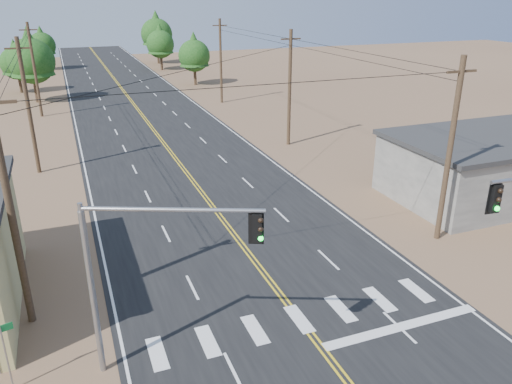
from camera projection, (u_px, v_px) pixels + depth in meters
name	position (u px, v px, depth m)	size (l,w,h in m)	color
road	(180.00, 164.00, 40.07)	(15.00, 200.00, 0.02)	black
building_right	(503.00, 165.00, 33.59)	(15.00, 8.00, 4.00)	gray
utility_pole_left_near	(10.00, 209.00, 19.07)	(1.80, 0.30, 10.00)	#4C3826
utility_pole_left_mid	(28.00, 106.00, 36.38)	(1.80, 0.30, 10.00)	#4C3826
utility_pole_left_far	(35.00, 70.00, 53.69)	(1.80, 0.30, 10.00)	#4C3826
utility_pole_right_near	(450.00, 151.00, 26.12)	(1.80, 0.30, 10.00)	#4C3826
utility_pole_right_mid	(290.00, 88.00, 43.43)	(1.80, 0.30, 10.00)	#4C3826
utility_pole_right_far	(221.00, 61.00, 60.74)	(1.80, 0.30, 10.00)	#4C3826
signal_mast_left	(140.00, 262.00, 16.49)	(5.56, 2.56, 6.62)	gray
street_sign	(4.00, 347.00, 16.68)	(0.77, 0.21, 2.65)	gray
tree_left_near	(31.00, 56.00, 60.74)	(5.50, 5.50, 9.17)	#3F2D1E
tree_left_mid	(16.00, 60.00, 67.15)	(4.30, 4.30, 7.17)	#3F2D1E
tree_left_far	(42.00, 43.00, 87.39)	(4.56, 4.56, 7.59)	#3F2D1E
tree_right_near	(194.00, 52.00, 72.92)	(4.61, 4.61, 7.68)	#3F2D1E
tree_right_mid	(160.00, 41.00, 87.34)	(4.81, 4.81, 8.01)	#3F2D1E
tree_right_far	(156.00, 31.00, 94.98)	(5.92, 5.92, 9.87)	#3F2D1E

